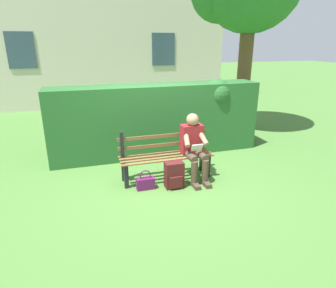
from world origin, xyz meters
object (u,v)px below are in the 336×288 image
object	(u,v)px
park_bench	(165,155)
person_seated	(194,145)
handbag	(145,183)
backpack	(174,175)

from	to	relation	value
park_bench	person_seated	xyz separation A→B (m)	(-0.48, 0.16, 0.19)
person_seated	handbag	world-z (taller)	person_seated
backpack	handbag	size ratio (longest dim) A/B	1.32
person_seated	handbag	bearing A→B (deg)	10.81
park_bench	handbag	world-z (taller)	park_bench
person_seated	handbag	distance (m)	1.08
person_seated	park_bench	bearing A→B (deg)	-18.32
backpack	park_bench	bearing A→B (deg)	-85.77
park_bench	backpack	size ratio (longest dim) A/B	3.64
person_seated	backpack	bearing A→B (deg)	29.72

